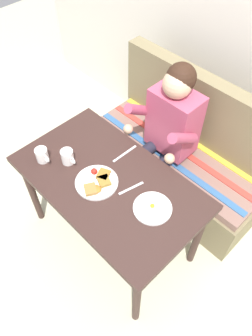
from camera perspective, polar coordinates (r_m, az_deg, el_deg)
The scene contains 11 objects.
ground_plane at distance 2.63m, azimuth -2.39°, elevation -11.76°, with size 8.00×8.00×0.00m, color beige.
back_wall at distance 2.47m, azimuth 20.61°, elevation 23.17°, with size 4.40×0.10×2.60m, color silver.
table at distance 2.08m, azimuth -2.96°, elevation -3.50°, with size 1.20×0.70×0.73m.
couch at distance 2.69m, azimuth 9.39°, elevation 1.83°, with size 1.44×0.56×1.00m.
person at distance 2.32m, azimuth 7.07°, elevation 6.85°, with size 0.45×0.61×1.21m.
plate_breakfast at distance 1.99m, azimuth -5.02°, elevation -2.43°, with size 0.26×0.26×0.05m.
plate_eggs at distance 1.89m, azimuth 4.61°, elevation -6.94°, with size 0.22×0.22×0.04m.
coffee_mug at distance 2.10m, azimuth -10.09°, elevation 1.98°, with size 0.12×0.08×0.10m.
coffee_mug_second at distance 2.14m, azimuth -14.33°, elevation 2.22°, with size 0.12×0.08×0.09m.
fork at distance 1.97m, azimuth 0.89°, elevation -3.53°, with size 0.01×0.17×0.01m, color silver.
knife at distance 2.15m, azimuth -0.22°, elevation 2.51°, with size 0.01×0.20×0.01m, color silver.
Camera 1 is at (0.94, -0.77, 2.33)m, focal length 35.18 mm.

